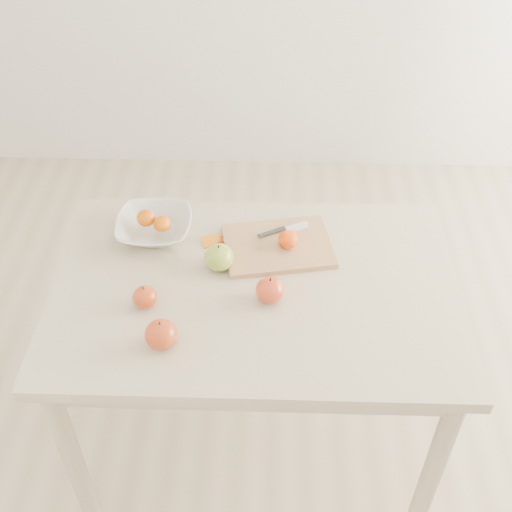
{
  "coord_description": "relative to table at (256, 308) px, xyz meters",
  "views": [
    {
      "loc": [
        0.04,
        -1.33,
        2.09
      ],
      "look_at": [
        0.0,
        0.05,
        0.82
      ],
      "focal_mm": 45.0,
      "sensor_mm": 36.0,
      "label": 1
    }
  ],
  "objects": [
    {
      "name": "orange_peel_a",
      "position": [
        -0.15,
        0.19,
        0.1
      ],
      "size": [
        0.07,
        0.06,
        0.01
      ],
      "primitive_type": "cube",
      "rotation": [
        0.21,
        0.0,
        0.35
      ],
      "color": "orange",
      "rests_on": "table"
    },
    {
      "name": "board_tangerine",
      "position": [
        0.1,
        0.16,
        0.14
      ],
      "size": [
        0.06,
        0.06,
        0.05
      ],
      "primitive_type": "ellipsoid",
      "color": "#DC4507",
      "rests_on": "cutting_board"
    },
    {
      "name": "bowl_tangerine_near",
      "position": [
        -0.35,
        0.23,
        0.16
      ],
      "size": [
        0.06,
        0.06,
        0.05
      ],
      "primitive_type": "ellipsoid",
      "color": "#DD6307",
      "rests_on": "fruit_bowl"
    },
    {
      "name": "fruit_bowl",
      "position": [
        -0.33,
        0.22,
        0.13
      ],
      "size": [
        0.24,
        0.24,
        0.06
      ],
      "primitive_type": "imported",
      "color": "silver",
      "rests_on": "table"
    },
    {
      "name": "ground",
      "position": [
        0.0,
        0.0,
        -0.65
      ],
      "size": [
        3.5,
        3.5,
        0.0
      ],
      "primitive_type": "plane",
      "color": "#C6B293",
      "rests_on": "ground"
    },
    {
      "name": "apple_red_e",
      "position": [
        0.04,
        -0.06,
        0.14
      ],
      "size": [
        0.08,
        0.08,
        0.08
      ],
      "primitive_type": "ellipsoid",
      "color": "maroon",
      "rests_on": "table"
    },
    {
      "name": "apple_green",
      "position": [
        -0.11,
        0.07,
        0.14
      ],
      "size": [
        0.09,
        0.09,
        0.08
      ],
      "primitive_type": "ellipsoid",
      "color": "olive",
      "rests_on": "table"
    },
    {
      "name": "cutting_board",
      "position": [
        0.07,
        0.17,
        0.11
      ],
      "size": [
        0.37,
        0.3,
        0.02
      ],
      "primitive_type": "cube",
      "rotation": [
        0.0,
        0.0,
        0.18
      ],
      "color": "#AC8056",
      "rests_on": "table"
    },
    {
      "name": "table",
      "position": [
        0.0,
        0.0,
        0.0
      ],
      "size": [
        1.2,
        0.8,
        0.75
      ],
      "color": "#C5B095",
      "rests_on": "ground"
    },
    {
      "name": "apple_red_c",
      "position": [
        -0.24,
        -0.23,
        0.14
      ],
      "size": [
        0.09,
        0.09,
        0.08
      ],
      "primitive_type": "ellipsoid",
      "color": "maroon",
      "rests_on": "table"
    },
    {
      "name": "orange_peel_b",
      "position": [
        -0.11,
        0.2,
        0.1
      ],
      "size": [
        0.05,
        0.04,
        0.01
      ],
      "primitive_type": "cube",
      "rotation": [
        -0.14,
        0.0,
        0.08
      ],
      "color": "#E2520F",
      "rests_on": "table"
    },
    {
      "name": "bowl_tangerine_far",
      "position": [
        -0.3,
        0.21,
        0.15
      ],
      "size": [
        0.06,
        0.06,
        0.05
      ],
      "primitive_type": "ellipsoid",
      "color": "#E46208",
      "rests_on": "fruit_bowl"
    },
    {
      "name": "apple_red_b",
      "position": [
        -0.31,
        -0.09,
        0.13
      ],
      "size": [
        0.07,
        0.07,
        0.06
      ],
      "primitive_type": "ellipsoid",
      "color": "#9F1D09",
      "rests_on": "table"
    },
    {
      "name": "paring_knife",
      "position": [
        0.11,
        0.24,
        0.12
      ],
      "size": [
        0.16,
        0.08,
        0.01
      ],
      "color": "white",
      "rests_on": "cutting_board"
    }
  ]
}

